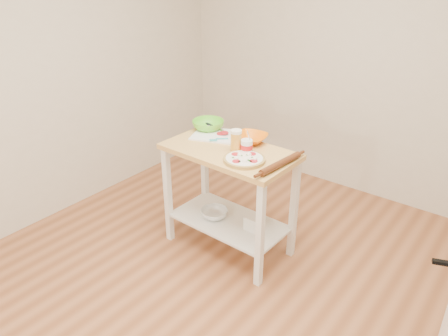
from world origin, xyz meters
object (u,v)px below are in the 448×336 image
object	(u,v)px
spatula	(218,139)
knife	(213,126)
cutting_board	(218,135)
shelf_bin	(253,223)
pizza	(245,159)
yogurt_tub	(247,147)
prep_island	(229,179)
shelf_glass_bowl	(214,213)
orange_bowl	(251,138)
beer_pint	(236,141)
rolling_pin	(280,164)
green_bowl	(208,125)

from	to	relation	value
spatula	knife	xyz separation A→B (m)	(-0.21, 0.20, 0.00)
cutting_board	shelf_bin	size ratio (longest dim) A/B	4.16
pizza	spatula	bearing A→B (deg)	155.61
pizza	yogurt_tub	size ratio (longest dim) A/B	1.59
spatula	prep_island	bearing A→B (deg)	-63.78
shelf_glass_bowl	shelf_bin	world-z (taller)	shelf_bin
knife	orange_bowl	size ratio (longest dim) A/B	1.05
knife	shelf_bin	distance (m)	0.89
prep_island	yogurt_tub	bearing A→B (deg)	7.94
beer_pint	rolling_pin	world-z (taller)	beer_pint
orange_bowl	green_bowl	world-z (taller)	green_bowl
prep_island	cutting_board	bearing A→B (deg)	146.32
green_bowl	orange_bowl	bearing A→B (deg)	-0.14
orange_bowl	cutting_board	bearing A→B (deg)	-168.91
yogurt_tub	green_bowl	bearing A→B (deg)	159.68
pizza	orange_bowl	distance (m)	0.36
shelf_bin	beer_pint	bearing A→B (deg)	-173.71
pizza	cutting_board	bearing A→B (deg)	149.96
prep_island	shelf_glass_bowl	bearing A→B (deg)	-163.78
green_bowl	rolling_pin	size ratio (longest dim) A/B	0.63
orange_bowl	beer_pint	xyz separation A→B (m)	(0.02, -0.22, 0.05)
pizza	knife	bearing A→B (deg)	148.10
pizza	cutting_board	xyz separation A→B (m)	(-0.45, 0.26, -0.01)
yogurt_tub	shelf_bin	world-z (taller)	yogurt_tub
green_bowl	yogurt_tub	bearing A→B (deg)	-20.32
rolling_pin	orange_bowl	bearing A→B (deg)	149.85
orange_bowl	prep_island	bearing A→B (deg)	-101.98
yogurt_tub	spatula	bearing A→B (deg)	170.88
green_bowl	shelf_bin	size ratio (longest dim) A/B	2.29
spatula	yogurt_tub	xyz separation A→B (m)	(0.31, -0.05, 0.04)
prep_island	beer_pint	bearing A→B (deg)	-0.67
prep_island	spatula	bearing A→B (deg)	157.17
orange_bowl	shelf_glass_bowl	world-z (taller)	orange_bowl
prep_island	shelf_glass_bowl	size ratio (longest dim) A/B	4.62
green_bowl	yogurt_tub	distance (m)	0.57
cutting_board	beer_pint	xyz separation A→B (m)	(0.30, -0.16, 0.08)
pizza	beer_pint	distance (m)	0.19
prep_island	green_bowl	bearing A→B (deg)	150.74
knife	orange_bowl	world-z (taller)	orange_bowl
shelf_bin	yogurt_tub	bearing A→B (deg)	178.43
knife	shelf_bin	size ratio (longest dim) A/B	2.33
pizza	cutting_board	size ratio (longest dim) A/B	0.63
pizza	knife	size ratio (longest dim) A/B	1.13
prep_island	shelf_bin	distance (m)	0.40
cutting_board	rolling_pin	distance (m)	0.73
shelf_glass_bowl	spatula	bearing A→B (deg)	111.59
prep_island	shelf_glass_bowl	distance (m)	0.37
rolling_pin	prep_island	bearing A→B (deg)	176.62
prep_island	rolling_pin	xyz separation A→B (m)	(0.47, -0.03, 0.28)
green_bowl	beer_pint	world-z (taller)	beer_pint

